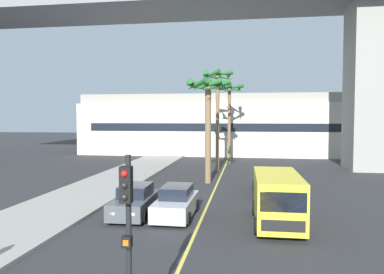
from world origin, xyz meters
name	(u,v)px	position (x,y,z in m)	size (l,w,h in m)	color
sidewalk_left	(38,217)	(-8.00, 16.00, 0.07)	(4.80, 80.00, 0.15)	#9E9991
lane_stripe_center	(214,191)	(0.00, 24.00, 0.00)	(0.14, 56.00, 0.01)	#DBCC4C
bridge_overpass	(240,5)	(1.45, 36.18, 15.96)	(73.46, 8.00, 19.80)	slate
pier_building_backdrop	(231,125)	(0.00, 48.49, 3.92)	(39.87, 8.04, 7.96)	beige
car_queue_front	(176,203)	(-1.29, 17.22, 0.72)	(1.86, 4.12, 1.56)	#B7BABF
car_queue_second	(135,201)	(-3.40, 17.20, 0.72)	(1.90, 4.14, 1.56)	#4C5156
car_queue_third	(267,183)	(3.50, 23.62, 0.72)	(1.84, 4.10, 1.56)	#4C5156
delivery_van	(277,197)	(3.58, 16.62, 1.29)	(2.20, 5.27, 2.36)	yellow
traffic_light_median_near	(128,226)	(-0.28, 6.85, 2.71)	(0.24, 0.37, 4.20)	black
palm_tree_near_median	(208,100)	(-0.72, 26.81, 6.26)	(3.56, 3.58, 7.91)	brown
palm_tree_mid_median	(229,98)	(0.25, 39.32, 7.04)	(3.22, 3.33, 8.65)	brown
palm_tree_far_median	(217,89)	(-0.54, 33.12, 7.52)	(2.98, 3.12, 9.32)	brown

